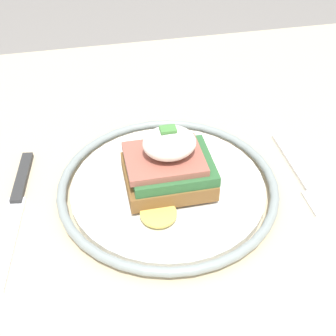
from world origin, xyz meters
name	(u,v)px	position (x,y,z in m)	size (l,w,h in m)	color
dining_table	(182,275)	(0.00, 0.00, 0.60)	(0.85, 0.78, 0.73)	#C6B28E
plate	(168,187)	(0.01, -0.02, 0.74)	(0.24, 0.24, 0.02)	silver
sandwich	(168,164)	(0.01, -0.02, 0.77)	(0.09, 0.10, 0.07)	brown
fork	(301,177)	(-0.14, -0.01, 0.73)	(0.02, 0.14, 0.00)	silver
knife	(16,203)	(0.18, -0.03, 0.73)	(0.04, 0.19, 0.01)	#2D2D2D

